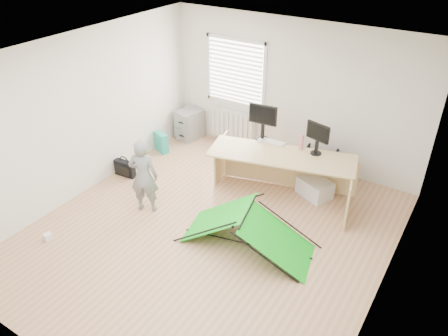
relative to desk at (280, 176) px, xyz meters
The scene contains 17 objects.
ground 1.57m from the desk, 107.27° to the right, with size 5.50×5.50×0.00m, color tan.
back_wall 1.67m from the desk, 109.10° to the left, with size 5.00×0.02×2.70m, color silver.
window 2.37m from the desk, 142.62° to the left, with size 1.20×0.06×1.20m, color silver.
radiator 2.05m from the desk, 143.51° to the left, with size 1.00×0.12×0.60m, color silver.
desk is the anchor object (origin of this frame).
filing_cabinet 2.79m from the desk, 159.35° to the left, with size 0.40×0.53×0.62m, color gray.
monitor_left 0.90m from the desk, 148.56° to the left, with size 0.50×0.11×0.47m, color black.
monitor_right 0.83m from the desk, 36.39° to the left, with size 0.42×0.09×0.40m, color black.
keyboard 0.62m from the desk, 138.78° to the left, with size 0.47×0.16×0.02m, color beige.
thermos 0.67m from the desk, 61.82° to the left, with size 0.08×0.08×0.28m, color #BA687A.
office_chair 1.02m from the desk, 71.46° to the left, with size 0.56×0.58×0.53m, color black.
person 2.26m from the desk, 138.13° to the right, with size 0.46×0.30×1.27m, color slate.
kite 1.40m from the desk, 83.36° to the right, with size 1.95×0.85×0.60m, color #11B31A, non-canonical shape.
storage_crate 0.66m from the desk, 34.51° to the left, with size 0.56×0.39×0.31m, color silver.
tote_bag 2.74m from the desk, behind, with size 0.34×0.15×0.40m, color teal.
laptop_bag 2.86m from the desk, 161.28° to the right, with size 0.40×0.12×0.30m, color black.
white_box 3.77m from the desk, 129.80° to the right, with size 0.11×0.11×0.11m, color silver.
Camera 1 is at (2.98, -4.30, 4.29)m, focal length 35.00 mm.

